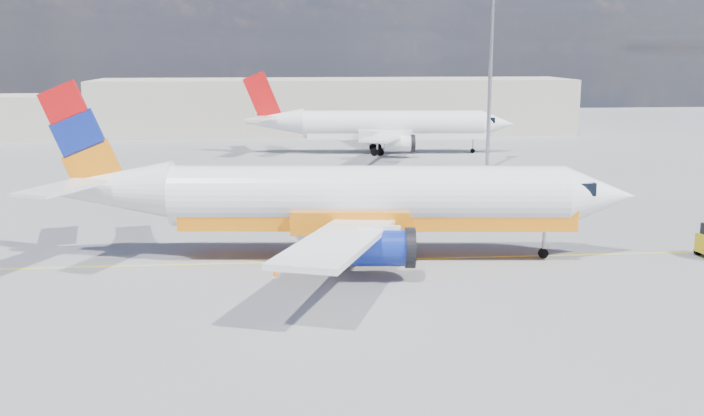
{
  "coord_description": "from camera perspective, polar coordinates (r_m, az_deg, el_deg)",
  "views": [
    {
      "loc": [
        -3.31,
        -42.21,
        12.51
      ],
      "look_at": [
        0.76,
        1.63,
        3.5
      ],
      "focal_mm": 40.0,
      "sensor_mm": 36.0,
      "label": 1
    }
  ],
  "objects": [
    {
      "name": "ground",
      "position": [
        44.15,
        -0.79,
        -4.9
      ],
      "size": [
        240.0,
        240.0,
        0.0
      ],
      "primitive_type": "plane",
      "color": "slate",
      "rests_on": "ground"
    },
    {
      "name": "main_jet",
      "position": [
        46.9,
        -0.21,
        0.61
      ],
      "size": [
        35.57,
        28.03,
        10.79
      ],
      "rotation": [
        0.0,
        0.0,
        -0.1
      ],
      "color": "white",
      "rests_on": "ground"
    },
    {
      "name": "terminal_main",
      "position": [
        117.81,
        -1.25,
        7.42
      ],
      "size": [
        70.0,
        14.0,
        8.0
      ],
      "primitive_type": "cube",
      "color": "#BCB3A1",
      "rests_on": "ground"
    },
    {
      "name": "floodlight_mast",
      "position": [
        82.74,
        10.06,
        10.54
      ],
      "size": [
        1.37,
        1.37,
        18.81
      ],
      "color": "#9999A1",
      "rests_on": "ground"
    },
    {
      "name": "taxi_line",
      "position": [
        47.03,
        -1.08,
        -3.86
      ],
      "size": [
        70.0,
        0.15,
        0.01
      ],
      "primitive_type": "cube",
      "color": "yellow",
      "rests_on": "ground"
    },
    {
      "name": "traffic_cone",
      "position": [
        43.94,
        -5.58,
        -4.68
      ],
      "size": [
        0.38,
        0.38,
        0.53
      ],
      "color": "white",
      "rests_on": "ground"
    },
    {
      "name": "second_jet",
      "position": [
        94.84,
        2.35,
        5.98
      ],
      "size": [
        32.58,
        25.7,
        9.87
      ],
      "rotation": [
        0.0,
        0.0,
        -0.08
      ],
      "color": "white",
      "rests_on": "ground"
    }
  ]
}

